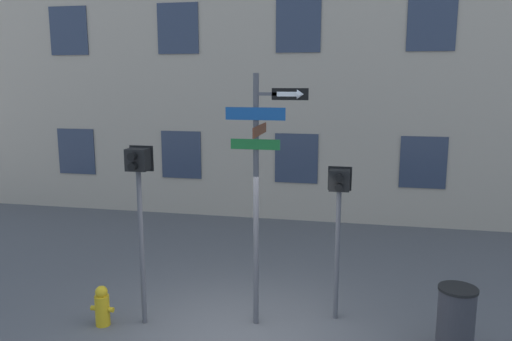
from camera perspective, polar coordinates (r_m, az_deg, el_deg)
name	(u,v)px	position (r m, az deg, el deg)	size (l,w,h in m)	color
street_sign_pole	(260,177)	(7.87, 0.44, -0.77)	(1.28, 1.00, 4.11)	#4C4C51
pedestrian_signal_left	(139,187)	(8.15, -13.24, -1.89)	(0.40, 0.40, 2.97)	#4C4C51
pedestrian_signal_right	(339,202)	(8.27, 9.44, -3.60)	(0.39, 0.40, 2.60)	#4C4C51
fire_hydrant	(102,306)	(8.88, -17.17, -14.62)	(0.40, 0.24, 0.68)	gold
trash_bin	(456,320)	(8.20, 21.87, -15.62)	(0.57, 0.57, 1.03)	#333338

